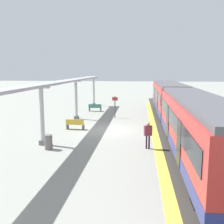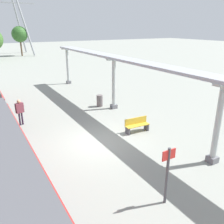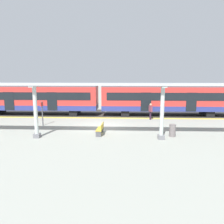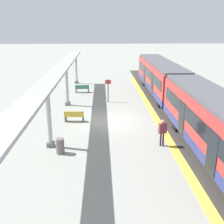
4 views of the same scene
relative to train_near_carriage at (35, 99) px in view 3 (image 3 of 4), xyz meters
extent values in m
plane|color=gray|center=(5.68, 8.32, -1.83)|extent=(176.00, 176.00, 0.00)
cube|color=yellow|center=(1.87, 8.32, -1.83)|extent=(0.54, 36.20, 0.01)
cube|color=#38332D|center=(0.00, 8.32, -1.83)|extent=(3.20, 48.20, 0.01)
cube|color=#BB2F2B|center=(0.00, 0.00, 0.11)|extent=(2.60, 14.43, 2.60)
cube|color=navy|center=(0.00, 0.00, -0.92)|extent=(2.63, 14.45, 0.55)
cube|color=#515156|center=(0.00, 0.00, 1.53)|extent=(2.39, 14.43, 0.24)
cube|color=black|center=(1.31, 0.00, 0.42)|extent=(0.03, 13.27, 0.84)
cube|color=black|center=(1.31, -2.40, -0.14)|extent=(0.04, 1.10, 2.00)
cube|color=black|center=(1.31, 2.40, -0.14)|extent=(0.04, 1.10, 2.00)
cube|color=black|center=(0.00, 4.62, -1.51)|extent=(2.21, 0.90, 0.64)
cube|color=#BB2F2B|center=(0.00, 15.03, 0.11)|extent=(2.60, 14.43, 2.60)
cube|color=navy|center=(0.00, 15.03, -0.92)|extent=(2.63, 14.45, 0.55)
cube|color=#515156|center=(0.00, 15.03, 1.53)|extent=(2.39, 14.43, 0.24)
cube|color=black|center=(1.31, 15.03, 0.42)|extent=(0.03, 13.27, 0.84)
cube|color=black|center=(1.31, 12.62, -0.14)|extent=(0.04, 1.10, 2.00)
cube|color=black|center=(1.31, 17.43, -0.14)|extent=(0.04, 1.10, 2.00)
cube|color=black|center=(0.00, 19.65, -1.51)|extent=(2.21, 0.90, 0.64)
cube|color=black|center=(0.00, 10.41, -1.51)|extent=(2.21, 0.90, 0.64)
cube|color=slate|center=(9.31, 3.82, -1.68)|extent=(0.44, 0.44, 0.30)
cylinder|color=#B0B8B5|center=(9.31, 3.82, 0.16)|extent=(0.28, 0.28, 3.38)
cube|color=#B0B8B5|center=(9.31, 3.82, 1.91)|extent=(1.10, 0.36, 0.12)
cube|color=slate|center=(9.31, 12.82, -1.68)|extent=(0.44, 0.44, 0.30)
cylinder|color=#B0B8B5|center=(9.31, 12.82, 0.16)|extent=(0.28, 0.28, 3.38)
cube|color=#B0B8B5|center=(9.31, 12.82, 1.91)|extent=(1.10, 0.36, 0.12)
cube|color=#A8AAB2|center=(9.31, 8.28, 2.05)|extent=(1.20, 29.38, 0.16)
cube|color=gold|center=(8.28, 8.32, -1.39)|extent=(1.52, 0.51, 0.04)
cube|color=gold|center=(8.29, 8.51, -1.17)|extent=(1.50, 0.13, 0.40)
cube|color=#4C4C51|center=(8.95, 8.29, -1.62)|extent=(0.12, 0.40, 0.42)
cube|color=#4C4C51|center=(7.61, 8.35, -1.62)|extent=(0.12, 0.40, 0.42)
cylinder|color=slate|center=(8.59, 13.77, -1.38)|extent=(0.48, 0.48, 0.92)
cylinder|color=#4C4C51|center=(5.55, 2.87, -0.73)|extent=(0.10, 0.10, 2.20)
cube|color=red|center=(5.55, 2.87, 0.12)|extent=(0.56, 0.04, 0.36)
cylinder|color=#2D1B31|center=(2.43, 12.95, -1.42)|extent=(0.11, 0.11, 0.83)
cylinder|color=#2D1B31|center=(2.59, 12.99, -1.42)|extent=(0.11, 0.11, 0.83)
cube|color=brown|center=(2.51, 12.97, -0.69)|extent=(0.53, 0.34, 0.62)
sphere|color=tan|center=(2.51, 12.97, -0.26)|extent=(0.23, 0.23, 0.23)
camera|label=1|loc=(3.03, 28.68, 3.03)|focal=41.62mm
camera|label=2|loc=(0.38, -2.23, 4.16)|focal=38.38mm
camera|label=3|loc=(24.01, 9.93, 2.65)|focal=33.97mm
camera|label=4|loc=(6.17, 28.24, 5.30)|focal=43.89mm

